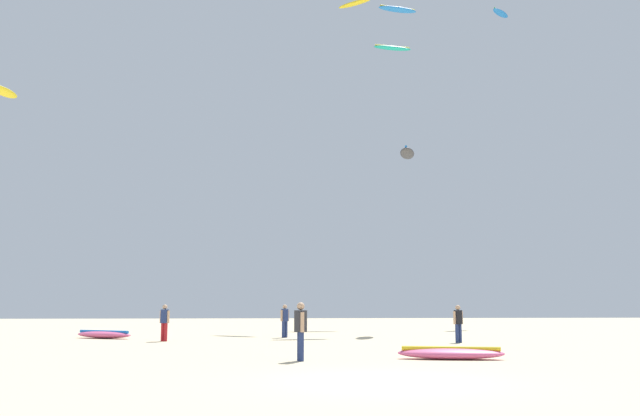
% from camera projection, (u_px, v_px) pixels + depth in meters
% --- Properties ---
extents(ground_plane, '(120.00, 120.00, 0.00)m').
position_uv_depth(ground_plane, '(385.00, 382.00, 14.86)').
color(ground_plane, beige).
extents(person_foreground, '(0.40, 0.57, 1.76)m').
position_uv_depth(person_foreground, '(301.00, 327.00, 20.25)').
color(person_foreground, navy).
rests_on(person_foreground, ground).
extents(person_midground, '(0.48, 0.38, 1.66)m').
position_uv_depth(person_midground, '(165.00, 320.00, 30.43)').
color(person_midground, '#B21E23').
rests_on(person_midground, ground).
extents(person_left, '(0.49, 0.37, 1.64)m').
position_uv_depth(person_left, '(458.00, 321.00, 29.35)').
color(person_left, navy).
rests_on(person_left, ground).
extents(person_right, '(0.43, 0.40, 1.65)m').
position_uv_depth(person_right, '(285.00, 318.00, 33.65)').
color(person_right, navy).
rests_on(person_right, ground).
extents(kite_grounded_near, '(3.42, 1.60, 0.43)m').
position_uv_depth(kite_grounded_near, '(451.00, 353.00, 20.75)').
color(kite_grounded_near, '#E5598C').
rests_on(kite_grounded_near, ground).
extents(kite_grounded_mid, '(3.33, 2.43, 0.40)m').
position_uv_depth(kite_grounded_mid, '(104.00, 335.00, 32.73)').
color(kite_grounded_mid, '#E5598C').
rests_on(kite_grounded_mid, ground).
extents(kite_aloft_0, '(2.88, 2.52, 0.45)m').
position_uv_depth(kite_aloft_0, '(355.00, 3.00, 52.42)').
color(kite_aloft_0, yellow).
extents(kite_aloft_1, '(2.31, 2.29, 0.32)m').
position_uv_depth(kite_aloft_1, '(501.00, 13.00, 60.78)').
color(kite_aloft_1, blue).
extents(kite_aloft_2, '(1.57, 3.12, 0.58)m').
position_uv_depth(kite_aloft_2, '(3.00, 91.00, 46.14)').
color(kite_aloft_2, yellow).
extents(kite_aloft_3, '(3.40, 1.47, 0.49)m').
position_uv_depth(kite_aloft_3, '(392.00, 48.00, 56.46)').
color(kite_aloft_3, '#19B29E').
extents(kite_aloft_4, '(1.57, 3.11, 0.37)m').
position_uv_depth(kite_aloft_4, '(407.00, 153.00, 40.73)').
color(kite_aloft_4, '#2D2D33').
extents(kite_aloft_5, '(2.97, 1.43, 0.36)m').
position_uv_depth(kite_aloft_5, '(398.00, 9.00, 47.44)').
color(kite_aloft_5, blue).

